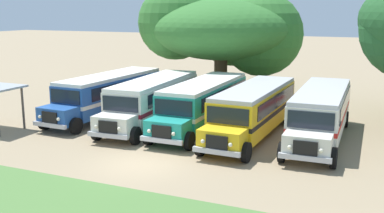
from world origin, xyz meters
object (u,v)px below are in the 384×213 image
parked_bus_slot_1 (153,98)px  broad_shade_tree (225,29)px  parked_bus_slot_2 (203,102)px  parked_bus_slot_3 (254,108)px  parked_bus_slot_0 (108,93)px  parked_bus_slot_4 (321,112)px

parked_bus_slot_1 → broad_shade_tree: (1.16, 10.43, 4.06)m
parked_bus_slot_2 → parked_bus_slot_3: 3.48m
parked_bus_slot_1 → parked_bus_slot_2: bearing=91.7°
parked_bus_slot_0 → parked_bus_slot_2: size_ratio=1.00×
parked_bus_slot_1 → parked_bus_slot_3: 6.80m
parked_bus_slot_0 → parked_bus_slot_3: bearing=87.7°
parked_bus_slot_3 → parked_bus_slot_1: bearing=-91.8°
parked_bus_slot_3 → parked_bus_slot_4: size_ratio=1.00×
parked_bus_slot_0 → parked_bus_slot_4: 14.26m
parked_bus_slot_2 → parked_bus_slot_3: (3.42, -0.65, 0.00)m
parked_bus_slot_1 → parked_bus_slot_2: size_ratio=1.01×
parked_bus_slot_0 → parked_bus_slot_4: same height
parked_bus_slot_0 → parked_bus_slot_4: (14.26, -0.14, 0.00)m
parked_bus_slot_0 → parked_bus_slot_1: same height
parked_bus_slot_3 → parked_bus_slot_4: bearing=102.4°
parked_bus_slot_0 → broad_shade_tree: bearing=155.9°
parked_bus_slot_3 → parked_bus_slot_4: (3.69, 0.74, 0.00)m
parked_bus_slot_0 → parked_bus_slot_2: bearing=90.6°
parked_bus_slot_1 → parked_bus_slot_4: (10.48, 0.39, 0.00)m
broad_shade_tree → parked_bus_slot_4: bearing=-47.1°
parked_bus_slot_2 → parked_bus_slot_4: (7.12, 0.08, 0.00)m
parked_bus_slot_0 → parked_bus_slot_1: size_ratio=1.00×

